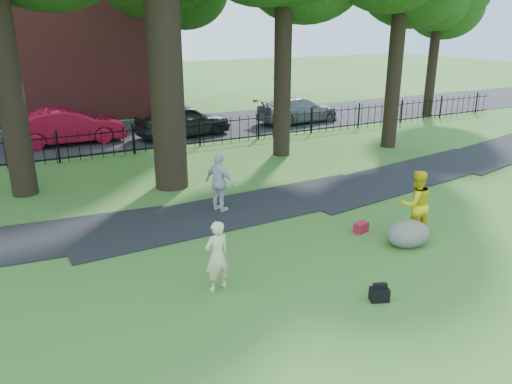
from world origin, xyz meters
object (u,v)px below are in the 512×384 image
man (416,204)px  red_sedan (68,126)px  woman (217,256)px  boulder (408,232)px

man → red_sedan: man is taller
woman → red_sedan: 15.31m
red_sedan → man: bearing=-156.1°
man → red_sedan: 16.45m
man → red_sedan: bearing=-52.9°
woman → man: size_ratio=0.86×
man → boulder: bearing=47.4°
woman → boulder: woman is taller
red_sedan → boulder: bearing=-158.0°
boulder → red_sedan: 16.57m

